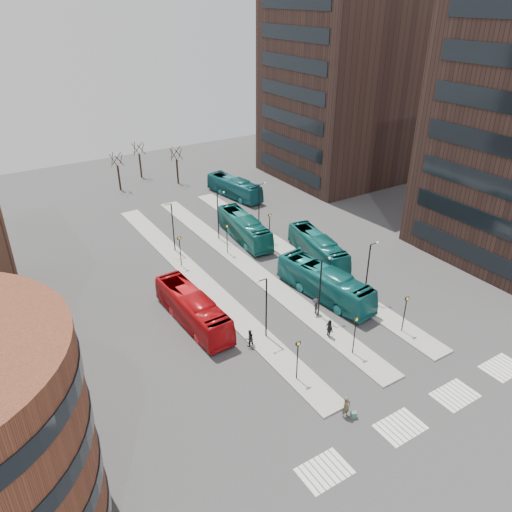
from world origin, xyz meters
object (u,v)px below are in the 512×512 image
teal_bus_b (244,228)px  commuter_a (250,338)px  traveller (346,407)px  teal_bus_d (234,188)px  teal_bus_c (318,248)px  teal_bus_a (325,283)px  commuter_c (315,307)px  red_bus (193,309)px  commuter_b (329,329)px  suitcase (354,415)px

teal_bus_b → commuter_a: size_ratio=6.74×
traveller → commuter_a: bearing=94.9°
teal_bus_d → teal_bus_c: bearing=-104.2°
traveller → teal_bus_d: bearing=66.5°
teal_bus_a → teal_bus_c: teal_bus_a is taller
teal_bus_a → teal_bus_b: bearing=83.2°
teal_bus_a → teal_bus_c: bearing=49.8°
commuter_c → traveller: bearing=6.3°
red_bus → teal_bus_a: 13.62m
teal_bus_a → commuter_a: teal_bus_a is taller
teal_bus_a → teal_bus_c: (4.51, 6.77, -0.13)m
traveller → commuter_a: size_ratio=1.11×
teal_bus_d → commuter_c: size_ratio=5.88×
teal_bus_a → teal_bus_b: teal_bus_a is taller
commuter_a → commuter_b: (6.69, -2.82, 0.12)m
teal_bus_b → commuter_c: size_ratio=6.18×
traveller → commuter_c: size_ratio=1.02×
red_bus → commuter_a: (2.62, -5.84, -0.73)m
teal_bus_b → commuter_b: (-4.03, -21.50, -0.60)m
teal_bus_b → commuter_c: (-2.86, -17.98, -0.65)m
teal_bus_a → teal_bus_c: 8.14m
teal_bus_b → commuter_b: bearing=-95.1°
red_bus → commuter_b: bearing=-44.9°
red_bus → teal_bus_a: bearing=-15.0°
teal_bus_b → traveller: bearing=-101.6°
suitcase → teal_bus_b: size_ratio=0.05×
teal_bus_d → commuter_b: bearing=-116.0°
traveller → red_bus: bearing=100.6°
commuter_b → commuter_c: bearing=-8.7°
red_bus → teal_bus_b: (13.35, 12.84, -0.01)m
teal_bus_b → commuter_a: 21.56m
teal_bus_c → commuter_a: teal_bus_c is taller
commuter_a → commuter_c: size_ratio=0.92×
suitcase → teal_bus_d: 45.88m
commuter_a → commuter_c: (7.86, 0.70, 0.08)m
teal_bus_b → teal_bus_d: teal_bus_b is taller
red_bus → teal_bus_d: (19.67, 26.26, -0.08)m
suitcase → red_bus: size_ratio=0.05×
red_bus → teal_bus_c: bearing=9.8°
suitcase → commuter_b: (4.63, 8.42, 0.69)m
suitcase → teal_bus_d: size_ratio=0.05×
teal_bus_a → teal_bus_d: (6.40, 29.33, -0.15)m
suitcase → teal_bus_a: size_ratio=0.04×
teal_bus_c → commuter_c: 11.48m
commuter_c → commuter_a: bearing=-50.2°
red_bus → commuter_b: size_ratio=5.90×
traveller → commuter_b: (5.06, 8.00, 0.03)m
suitcase → commuter_c: (5.79, 11.94, 0.64)m
suitcase → commuter_a: (-2.07, 11.24, 0.57)m
red_bus → commuter_b: 12.74m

